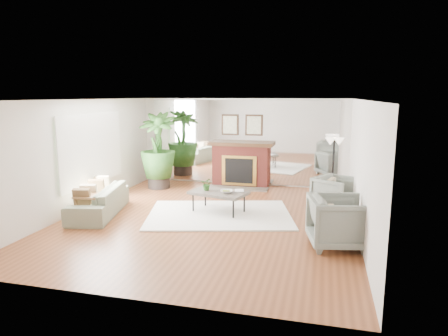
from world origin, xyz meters
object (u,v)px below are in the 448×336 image
(armchair_front, at_px, (338,222))
(floor_lamp, at_px, (334,146))
(coffee_table, at_px, (219,193))
(armchair_back, at_px, (335,193))
(side_table, at_px, (89,199))
(potted_ficus, at_px, (158,148))
(sofa, at_px, (99,201))
(fireplace, at_px, (240,163))

(armchair_front, height_order, floor_lamp, floor_lamp)
(coffee_table, bearing_deg, armchair_back, 19.76)
(coffee_table, bearing_deg, side_table, -153.06)
(coffee_table, xyz_separation_m, potted_ficus, (-2.27, 1.96, 0.69))
(armchair_front, bearing_deg, floor_lamp, -11.30)
(armchair_back, bearing_deg, sofa, 139.39)
(potted_ficus, xyz_separation_m, floor_lamp, (4.76, 0.56, 0.14))
(sofa, xyz_separation_m, armchair_back, (5.05, 1.63, 0.08))
(floor_lamp, bearing_deg, armchair_front, -89.62)
(fireplace, distance_m, sofa, 4.29)
(sofa, height_order, floor_lamp, floor_lamp)
(floor_lamp, bearing_deg, fireplace, 174.31)
(side_table, relative_size, floor_lamp, 0.38)
(armchair_front, relative_size, side_table, 1.71)
(armchair_front, bearing_deg, armchair_back, -11.68)
(side_table, bearing_deg, sofa, 101.11)
(armchair_front, bearing_deg, sofa, 70.34)
(sofa, relative_size, armchair_back, 2.43)
(potted_ficus, height_order, floor_lamp, potted_ficus)
(coffee_table, xyz_separation_m, armchair_front, (2.52, -1.43, -0.01))
(armchair_back, bearing_deg, potted_ficus, 109.07)
(fireplace, bearing_deg, floor_lamp, -5.69)
(sofa, xyz_separation_m, side_table, (0.10, -0.52, 0.18))
(floor_lamp, bearing_deg, side_table, -142.65)
(potted_ficus, bearing_deg, armchair_front, -35.33)
(fireplace, height_order, side_table, fireplace)
(fireplace, relative_size, sofa, 0.99)
(sofa, bearing_deg, side_table, -1.91)
(coffee_table, relative_size, armchair_back, 1.62)
(armchair_back, xyz_separation_m, side_table, (-4.95, -2.14, 0.09))
(armchair_back, distance_m, potted_ficus, 4.96)
(armchair_back, bearing_deg, armchair_front, -148.46)
(fireplace, xyz_separation_m, sofa, (-2.45, -3.50, -0.36))
(coffee_table, height_order, sofa, sofa)
(sofa, distance_m, floor_lamp, 6.06)
(side_table, xyz_separation_m, potted_ficus, (0.16, 3.20, 0.66))
(fireplace, relative_size, floor_lamp, 1.37)
(fireplace, distance_m, side_table, 4.65)
(coffee_table, height_order, armchair_back, armchair_back)
(armchair_back, distance_m, armchair_front, 2.33)
(fireplace, bearing_deg, coffee_table, -88.26)
(fireplace, distance_m, armchair_front, 4.95)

